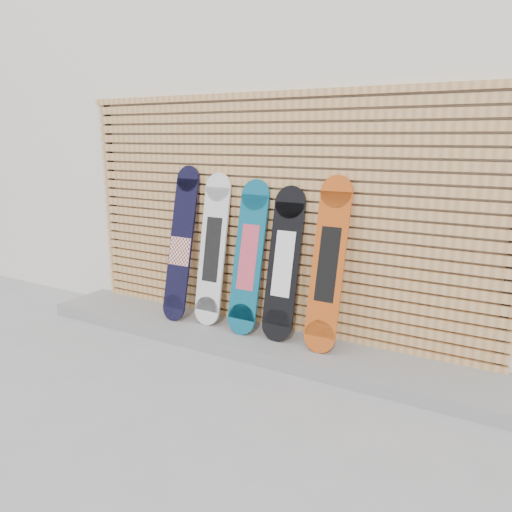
# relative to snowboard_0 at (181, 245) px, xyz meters

# --- Properties ---
(ground) EXTENTS (80.00, 80.00, 0.00)m
(ground) POSITION_rel_snowboard_0_xyz_m (1.04, -0.75, -0.86)
(ground) COLOR gray
(ground) RESTS_ON ground
(building) EXTENTS (12.00, 5.00, 3.60)m
(building) POSITION_rel_snowboard_0_xyz_m (1.54, 2.75, 0.94)
(building) COLOR beige
(building) RESTS_ON ground
(concrete_step) EXTENTS (4.60, 0.70, 0.12)m
(concrete_step) POSITION_rel_snowboard_0_xyz_m (0.89, -0.07, -0.80)
(concrete_step) COLOR gray
(concrete_step) RESTS_ON ground
(slat_wall) EXTENTS (4.26, 0.08, 2.29)m
(slat_wall) POSITION_rel_snowboard_0_xyz_m (0.89, 0.22, 0.35)
(slat_wall) COLOR tan
(slat_wall) RESTS_ON ground
(snowboard_0) EXTENTS (0.26, 0.38, 1.51)m
(snowboard_0) POSITION_rel_snowboard_0_xyz_m (0.00, 0.00, 0.00)
(snowboard_0) COLOR black
(snowboard_0) RESTS_ON concrete_step
(snowboard_1) EXTENTS (0.28, 0.31, 1.46)m
(snowboard_1) POSITION_rel_snowboard_0_xyz_m (0.36, 0.04, -0.02)
(snowboard_1) COLOR silver
(snowboard_1) RESTS_ON concrete_step
(snowboard_2) EXTENTS (0.29, 0.35, 1.41)m
(snowboard_2) POSITION_rel_snowboard_0_xyz_m (0.77, 0.02, -0.04)
(snowboard_2) COLOR #0B516C
(snowboard_2) RESTS_ON concrete_step
(snowboard_3) EXTENTS (0.30, 0.33, 1.37)m
(snowboard_3) POSITION_rel_snowboard_0_xyz_m (1.13, 0.03, -0.06)
(snowboard_3) COLOR black
(snowboard_3) RESTS_ON concrete_step
(snowboard_4) EXTENTS (0.28, 0.36, 1.48)m
(snowboard_4) POSITION_rel_snowboard_0_xyz_m (1.55, 0.01, -0.01)
(snowboard_4) COLOR #B44713
(snowboard_4) RESTS_ON concrete_step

